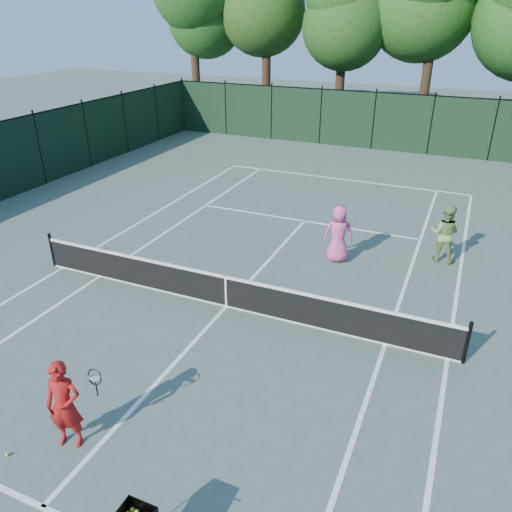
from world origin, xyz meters
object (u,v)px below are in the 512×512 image
at_px(player_pink, 339,234).
at_px(loose_ball_midcourt, 60,374).
at_px(player_green, 445,233).
at_px(coach, 65,405).
at_px(loose_ball_near_cart, 7,455).

bearing_deg(player_pink, loose_ball_midcourt, 43.27).
bearing_deg(player_green, player_pink, 29.38).
height_order(coach, player_pink, player_pink).
bearing_deg(coach, player_pink, 56.24).
xyz_separation_m(coach, loose_ball_midcourt, (-1.52, 1.31, -0.83)).
bearing_deg(coach, loose_ball_near_cart, -158.08).
relative_size(coach, player_pink, 0.97).
height_order(coach, loose_ball_near_cart, coach).
bearing_deg(player_green, loose_ball_midcourt, 57.72).
distance_m(coach, player_pink, 9.26).
distance_m(player_green, loose_ball_midcourt, 11.30).
bearing_deg(player_pink, player_green, -175.31).
height_order(coach, loose_ball_midcourt, coach).
xyz_separation_m(coach, player_pink, (2.42, 8.94, 0.03)).
distance_m(player_green, loose_ball_near_cart, 12.60).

